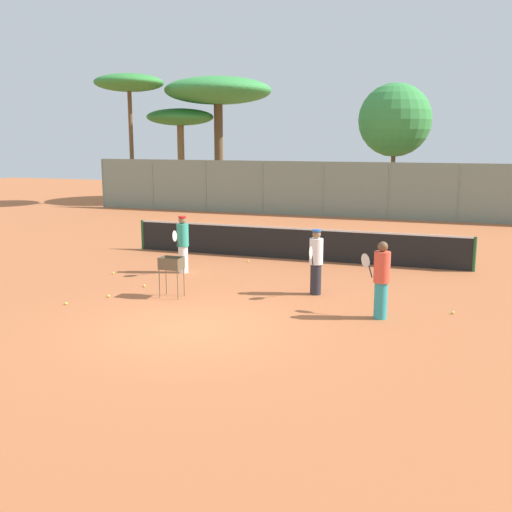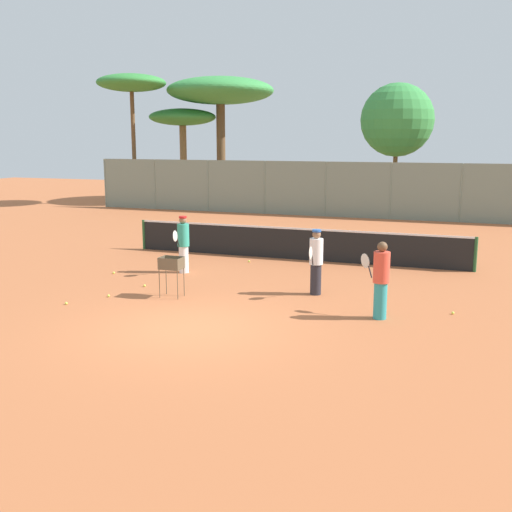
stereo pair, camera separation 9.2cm
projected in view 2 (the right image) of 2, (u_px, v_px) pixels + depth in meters
ground_plane at (190, 328)px, 12.71m from camera, size 80.00×80.00×0.00m
tennis_net at (294, 243)px, 19.87m from camera, size 11.47×0.10×1.07m
back_fence at (357, 190)px, 30.28m from camera, size 29.90×0.08×2.83m
tree_0 at (183, 119)px, 38.41m from camera, size 4.29×4.29×5.88m
tree_1 at (220, 92)px, 37.57m from camera, size 6.73×6.73×7.78m
tree_2 at (131, 84)px, 35.67m from camera, size 4.12×4.12×7.77m
tree_4 at (397, 120)px, 32.42m from camera, size 3.95×3.95×6.95m
player_white_outfit at (381, 279)px, 13.22m from camera, size 0.77×0.66×1.75m
player_red_cap at (316, 261)px, 15.30m from camera, size 0.35×0.91×1.69m
player_yellow_shirt at (183, 244)px, 17.83m from camera, size 0.35×0.91×1.71m
ball_cart at (172, 267)px, 15.08m from camera, size 0.56×0.41×1.03m
tennis_ball_0 at (453, 313)px, 13.70m from camera, size 0.07×0.07×0.07m
tennis_ball_1 at (109, 296)px, 15.20m from camera, size 0.07×0.07×0.07m
tennis_ball_2 at (66, 303)px, 14.51m from camera, size 0.07×0.07×0.07m
tennis_ball_3 at (114, 273)px, 17.81m from camera, size 0.07×0.07×0.07m
tennis_ball_4 at (249, 261)px, 19.50m from camera, size 0.07×0.07×0.07m
tennis_ball_5 at (145, 286)px, 16.26m from camera, size 0.07×0.07×0.07m
parked_car at (268, 194)px, 36.19m from camera, size 4.20×1.70×1.60m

